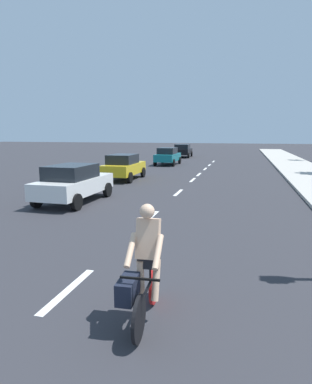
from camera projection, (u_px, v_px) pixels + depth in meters
The scene contains 14 objects.
ground_plane at pixel (190, 182), 19.04m from camera, with size 160.00×160.00×0.00m, color #2D2D33.
lane_stripe_2 at pixel (68, 290), 5.91m from camera, with size 0.16×1.80×0.01m, color white.
lane_stripe_3 at pixel (150, 217), 11.05m from camera, with size 0.16×1.80×0.01m, color white.
lane_stripe_4 at pixel (178, 193), 15.69m from camera, with size 0.16×1.80×0.01m, color white.
lane_stripe_5 at pixel (193, 180), 19.97m from camera, with size 0.16×1.80×0.01m, color white.
lane_stripe_6 at pixel (199, 174), 22.64m from camera, with size 0.16×1.80×0.01m, color white.
lane_stripe_7 at pixel (205, 169), 26.27m from camera, with size 0.16×1.80×0.01m, color white.
lane_stripe_8 at pixel (209, 165), 29.44m from camera, with size 0.16×1.80×0.01m, color white.
lane_stripe_9 at pixel (213, 161), 33.19m from camera, with size 0.16×1.80×0.01m, color white.
cyclist at pixel (143, 270), 4.80m from camera, with size 0.65×1.71×1.82m.
parked_car_white at pixel (74, 182), 13.37m from camera, with size 1.93×4.10×1.57m.
parked_car_yellow at pixel (124, 166), 19.97m from camera, with size 1.92×4.01×1.57m.
parked_car_teal at pixel (168, 156), 29.50m from camera, with size 1.87×3.98×1.57m.
parked_car_black at pixel (183, 150), 39.08m from camera, with size 2.13×4.41×1.57m.
Camera 1 is at (2.99, 1.30, 2.82)m, focal length 30.25 mm.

